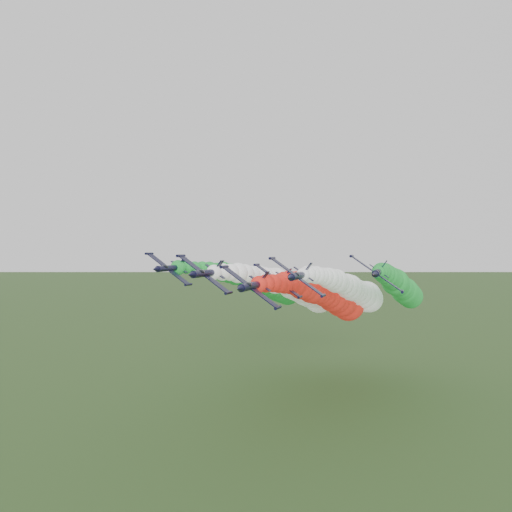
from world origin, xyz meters
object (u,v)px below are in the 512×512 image
object	(u,v)px
jet_inner_right	(356,291)
jet_lead	(332,298)
jet_outer_right	(401,288)
jet_trail	(337,292)
jet_inner_left	(300,290)
jet_outer_left	(267,285)

from	to	relation	value
jet_inner_right	jet_lead	bearing A→B (deg)	-123.59
jet_outer_right	jet_trail	xyz separation A→B (m)	(-19.26, 5.29, -2.07)
jet_inner_left	jet_trail	world-z (taller)	jet_inner_left
jet_lead	jet_inner_right	size ratio (longest dim) A/B	1.01
jet_outer_left	jet_lead	bearing A→B (deg)	-36.88
jet_inner_right	jet_outer_right	distance (m)	13.41
jet_lead	jet_trail	size ratio (longest dim) A/B	1.01
jet_lead	jet_outer_left	bearing A→B (deg)	143.12
jet_inner_right	jet_outer_right	world-z (taller)	jet_outer_right
jet_lead	jet_trail	distance (m)	19.12
jet_outer_right	jet_trail	world-z (taller)	jet_outer_right
jet_inner_left	jet_outer_left	xyz separation A→B (m)	(-13.61, 13.15, 0.34)
jet_outer_right	jet_inner_left	bearing A→B (deg)	-161.41
jet_inner_left	jet_trail	xyz separation A→B (m)	(8.60, 14.65, -1.56)
jet_inner_left	jet_inner_right	size ratio (longest dim) A/B	1.01
jet_outer_left	jet_trail	distance (m)	22.34
jet_lead	jet_outer_right	bearing A→B (deg)	37.42
jet_lead	jet_inner_right	bearing A→B (deg)	56.41
jet_lead	jet_inner_left	xyz separation A→B (m)	(-9.83, 4.43, 1.70)
jet_inner_left	jet_outer_right	size ratio (longest dim) A/B	1.01
jet_inner_left	jet_outer_right	distance (m)	29.40
jet_outer_right	jet_outer_left	bearing A→B (deg)	174.78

